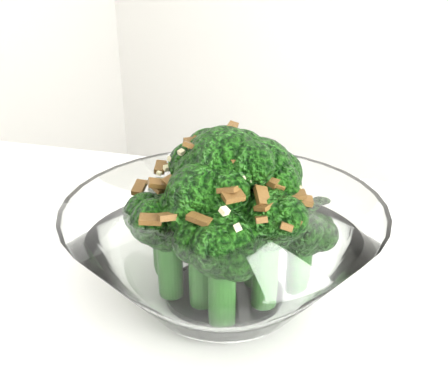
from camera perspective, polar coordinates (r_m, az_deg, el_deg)
The scene contains 1 object.
broccoli_dish at distance 0.41m, azimuth -0.01°, elevation -5.62°, with size 0.25×0.25×0.16m.
Camera 1 is at (0.26, -0.00, 1.01)m, focal length 40.00 mm.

